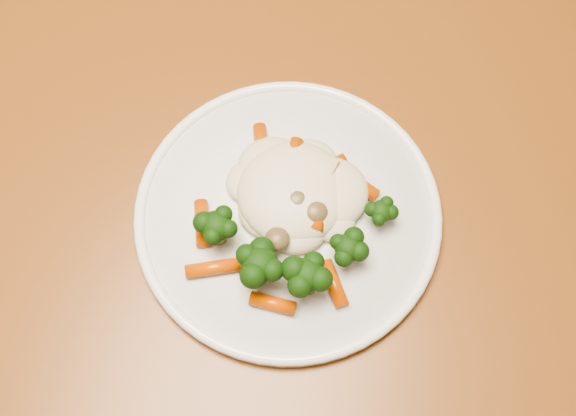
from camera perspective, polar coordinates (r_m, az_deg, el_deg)
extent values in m
cube|color=brown|center=(0.66, 3.69, 0.82)|extent=(1.32, 0.99, 0.04)
cube|color=brown|center=(1.28, -20.74, 11.05)|extent=(0.07, 0.07, 0.71)
cylinder|color=white|center=(0.63, 0.00, -0.54)|extent=(0.26, 0.26, 0.01)
ellipsoid|color=beige|center=(0.61, 0.43, 1.70)|extent=(0.11, 0.10, 0.04)
ellipsoid|color=black|center=(0.60, -5.57, -1.82)|extent=(0.04, 0.04, 0.04)
ellipsoid|color=black|center=(0.58, -2.21, -4.81)|extent=(0.05, 0.05, 0.04)
ellipsoid|color=black|center=(0.58, 1.51, -5.65)|extent=(0.05, 0.05, 0.04)
ellipsoid|color=black|center=(0.59, 4.70, -3.43)|extent=(0.04, 0.04, 0.03)
ellipsoid|color=black|center=(0.61, 7.30, -0.56)|extent=(0.03, 0.03, 0.03)
cylinder|color=#D75405|center=(0.64, -2.09, 4.71)|extent=(0.03, 0.05, 0.01)
cylinder|color=#D75405|center=(0.64, 2.86, 3.13)|extent=(0.04, 0.04, 0.01)
cylinder|color=#D75405|center=(0.63, 5.54, 1.95)|extent=(0.04, 0.03, 0.01)
cylinder|color=#D75405|center=(0.62, -6.80, -1.23)|extent=(0.03, 0.04, 0.01)
cylinder|color=#D75405|center=(0.60, -5.89, -4.73)|extent=(0.05, 0.03, 0.01)
cylinder|color=#D75405|center=(0.59, -1.22, -7.55)|extent=(0.04, 0.01, 0.01)
cylinder|color=#D75405|center=(0.60, 3.63, -5.99)|extent=(0.03, 0.04, 0.01)
cylinder|color=#D75405|center=(0.61, 2.64, 0.20)|extent=(0.02, 0.05, 0.01)
cylinder|color=#D75405|center=(0.62, 0.28, 3.81)|extent=(0.01, 0.04, 0.01)
ellipsoid|color=brown|center=(0.61, 0.70, 0.65)|extent=(0.03, 0.03, 0.02)
ellipsoid|color=brown|center=(0.60, 2.10, -0.26)|extent=(0.02, 0.02, 0.02)
ellipsoid|color=brown|center=(0.61, -1.21, 1.90)|extent=(0.02, 0.02, 0.02)
ellipsoid|color=brown|center=(0.59, -0.86, -2.46)|extent=(0.02, 0.02, 0.01)
cube|color=#CCB688|center=(0.62, 0.39, 3.71)|extent=(0.02, 0.02, 0.01)
cube|color=#CCB688|center=(0.62, 2.87, 3.27)|extent=(0.02, 0.02, 0.01)
cube|color=#CCB688|center=(0.62, -1.77, 3.23)|extent=(0.02, 0.02, 0.01)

